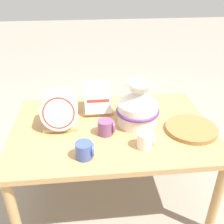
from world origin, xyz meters
The scene contains 9 objects.
ground_plane centered at (0.00, 0.00, 0.00)m, with size 14.00×14.00×0.00m, color gray.
display_table centered at (0.00, 0.00, 0.55)m, with size 1.29×0.88×0.61m.
ceramic_vase centered at (0.17, 0.02, 0.74)m, with size 0.28×0.28×0.30m.
dish_rack_round_plates centered at (-0.33, 0.03, 0.72)m, with size 0.23×0.20×0.25m.
dish_rack_square_plates centered at (-0.08, 0.21, 0.69)m, with size 0.22×0.18×0.20m.
wicker_charger_stack centered at (0.50, -0.10, 0.62)m, with size 0.33×0.33×0.03m.
mug_cobalt_glaze centered at (-0.18, -0.29, 0.66)m, with size 0.10×0.09×0.09m.
mug_cream_glaze centered at (0.17, -0.24, 0.66)m, with size 0.10×0.09×0.09m.
mug_plum_glaze centered at (-0.05, -0.08, 0.66)m, with size 0.10×0.09×0.09m.
Camera 1 is at (-0.15, -1.43, 1.55)m, focal length 42.00 mm.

